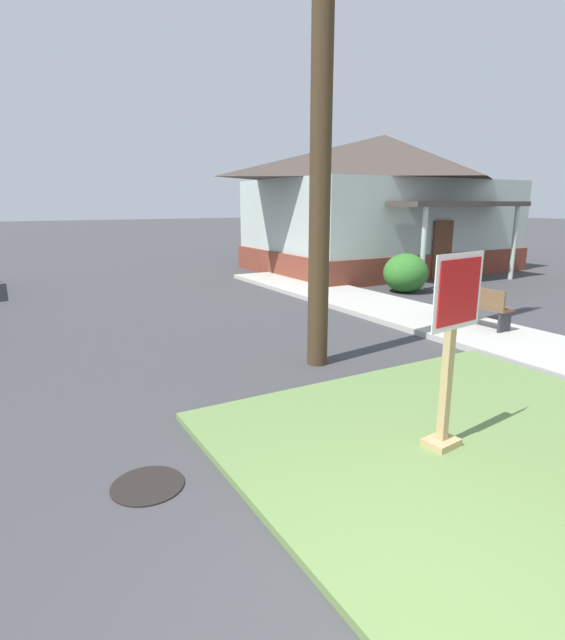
{
  "coord_description": "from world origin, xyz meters",
  "views": [
    {
      "loc": [
        -1.89,
        -1.62,
        2.67
      ],
      "look_at": [
        1.66,
        4.61,
        0.94
      ],
      "focal_mm": 27.54,
      "sensor_mm": 36.0,
      "label": 1
    }
  ],
  "objects": [
    {
      "name": "stop_sign",
      "position": [
        2.04,
        1.75,
        1.12
      ],
      "size": [
        0.77,
        0.32,
        2.11
      ],
      "color": "tan",
      "rests_on": "grass_corner_patch"
    },
    {
      "name": "corner_house",
      "position": [
        11.58,
        13.93,
        2.68
      ],
      "size": [
        10.18,
        8.13,
        5.22
      ],
      "color": "brown",
      "rests_on": "ground"
    },
    {
      "name": "manhole_cover",
      "position": [
        -0.93,
        2.7,
        0.01
      ],
      "size": [
        0.7,
        0.7,
        0.02
      ],
      "primitive_type": "cylinder",
      "color": "black",
      "rests_on": "ground"
    },
    {
      "name": "sidewalk_strip",
      "position": [
        6.41,
        5.89,
        0.06
      ],
      "size": [
        2.2,
        17.36,
        0.12
      ],
      "primitive_type": "cube",
      "color": "#B2AFA8",
      "rests_on": "ground"
    },
    {
      "name": "shrub_near_porch",
      "position": [
        8.65,
        9.33,
        0.59
      ],
      "size": [
        1.33,
        1.33,
        1.18
      ],
      "primitive_type": "ellipsoid",
      "color": "#2F7127",
      "rests_on": "ground"
    },
    {
      "name": "street_bench",
      "position": [
        6.64,
        5.28,
        0.59
      ],
      "size": [
        0.48,
        1.76,
        0.85
      ],
      "color": "brown",
      "rests_on": "sidewalk_strip"
    },
    {
      "name": "grass_corner_patch",
      "position": [
        2.5,
        1.55,
        0.04
      ],
      "size": [
        5.44,
        4.95,
        0.08
      ],
      "primitive_type": "cube",
      "color": "#668447",
      "rests_on": "ground"
    }
  ]
}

